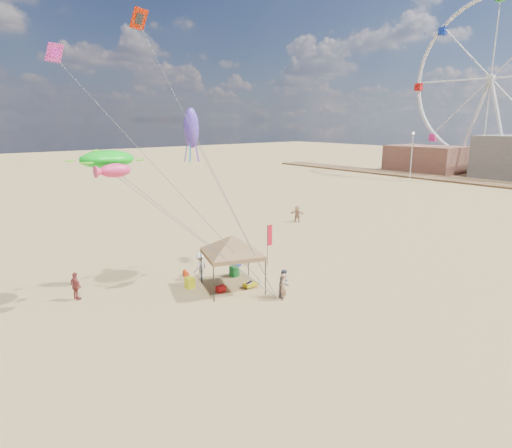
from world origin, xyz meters
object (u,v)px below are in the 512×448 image
at_px(person_far_c, 297,214).
at_px(chair_yellow, 190,283).
at_px(cooler_blue, 237,263).
at_px(beach_cart, 251,284).
at_px(person_near_c, 200,266).
at_px(feather_flag, 269,238).
at_px(canopy_tent, 232,237).
at_px(person_near_b, 284,283).
at_px(cooler_red, 221,289).
at_px(person_far_a, 76,286).
at_px(person_near_a, 283,287).
at_px(ferris_wheel, 490,87).
at_px(chair_green, 234,271).
at_px(lamp_north, 412,147).

bearing_deg(person_far_c, chair_yellow, -93.09).
height_order(cooler_blue, person_far_c, person_far_c).
height_order(beach_cart, person_near_c, person_near_c).
relative_size(cooler_blue, person_near_c, 0.30).
relative_size(cooler_blue, chair_yellow, 0.77).
bearing_deg(beach_cart, feather_flag, 34.36).
height_order(canopy_tent, person_near_b, canopy_tent).
bearing_deg(cooler_red, person_near_b, -49.91).
bearing_deg(chair_yellow, person_far_a, 156.94).
bearing_deg(feather_flag, person_far_a, 169.86).
height_order(cooler_blue, person_near_c, person_near_c).
bearing_deg(cooler_red, feather_flag, 19.84).
xyz_separation_m(cooler_red, person_far_c, (17.00, 10.59, 0.67)).
relative_size(chair_yellow, person_far_a, 0.41).
xyz_separation_m(person_near_b, person_far_c, (14.48, 13.58, 0.02)).
xyz_separation_m(person_near_a, ferris_wheel, (72.28, 20.97, 15.57)).
bearing_deg(cooler_blue, person_far_c, 28.69).
bearing_deg(chair_green, person_near_c, 155.44).
height_order(person_far_a, lamp_north, lamp_north).
height_order(person_near_b, ferris_wheel, ferris_wheel).
bearing_deg(beach_cart, chair_green, 79.63).
height_order(chair_green, beach_cart, chair_green).
bearing_deg(canopy_tent, chair_green, 50.37).
relative_size(beach_cart, lamp_north, 0.11).
relative_size(feather_flag, lamp_north, 0.37).
xyz_separation_m(cooler_blue, person_far_c, (13.28, 7.27, 0.67)).
distance_m(beach_cart, person_far_a, 10.38).
height_order(canopy_tent, beach_cart, canopy_tent).
xyz_separation_m(cooler_red, lamp_north, (57.42, 22.54, 5.33)).
bearing_deg(person_far_a, person_near_a, -143.39).
bearing_deg(ferris_wheel, lamp_north, 164.12).
distance_m(person_near_a, person_near_b, 0.47).
relative_size(feather_flag, chair_yellow, 4.31).
relative_size(feather_flag, ferris_wheel, 0.09).
bearing_deg(ferris_wheel, person_near_c, -168.55).
xyz_separation_m(cooler_blue, chair_green, (-1.39, -1.59, 0.16)).
xyz_separation_m(beach_cart, person_far_c, (15.09, 11.13, 0.66)).
relative_size(beach_cart, person_near_a, 0.56).
distance_m(cooler_red, person_near_b, 3.97).
relative_size(person_far_c, lamp_north, 0.21).
bearing_deg(person_far_c, chair_green, -87.89).
height_order(canopy_tent, person_near_c, canopy_tent).
bearing_deg(person_near_a, chair_green, -131.72).
bearing_deg(beach_cart, chair_yellow, 142.43).
bearing_deg(chair_green, person_near_a, -92.07).
distance_m(chair_green, beach_cart, 2.31).
height_order(person_near_b, person_far_c, person_far_c).
distance_m(chair_yellow, lamp_north, 62.32).
bearing_deg(canopy_tent, person_near_a, -68.93).
bearing_deg(beach_cart, person_near_a, -85.06).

